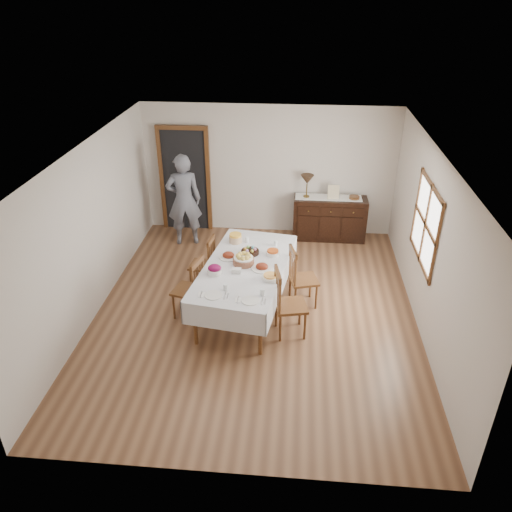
# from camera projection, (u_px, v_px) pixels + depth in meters

# --- Properties ---
(ground) EXTENTS (6.00, 6.00, 0.00)m
(ground) POSITION_uv_depth(u_px,v_px,m) (255.00, 311.00, 7.95)
(ground) COLOR brown
(room_shell) EXTENTS (5.02, 6.02, 2.65)m
(room_shell) POSITION_uv_depth(u_px,v_px,m) (248.00, 205.00, 7.53)
(room_shell) COLOR white
(room_shell) RESTS_ON ground
(dining_table) EXTENTS (1.54, 2.52, 0.81)m
(dining_table) POSITION_uv_depth(u_px,v_px,m) (245.00, 271.00, 7.65)
(dining_table) COLOR silver
(dining_table) RESTS_ON ground
(chair_left_near) EXTENTS (0.52, 0.52, 1.01)m
(chair_left_near) POSITION_uv_depth(u_px,v_px,m) (191.00, 288.00, 7.60)
(chair_left_near) COLOR #5A3419
(chair_left_near) RESTS_ON ground
(chair_left_far) EXTENTS (0.44, 0.44, 0.94)m
(chair_left_far) POSITION_uv_depth(u_px,v_px,m) (205.00, 263.00, 8.35)
(chair_left_far) COLOR #5A3419
(chair_left_far) RESTS_ON ground
(chair_right_near) EXTENTS (0.53, 0.53, 1.08)m
(chair_right_near) POSITION_uv_depth(u_px,v_px,m) (287.00, 302.00, 7.20)
(chair_right_near) COLOR #5A3419
(chair_right_near) RESTS_ON ground
(chair_right_far) EXTENTS (0.52, 0.52, 1.02)m
(chair_right_far) POSITION_uv_depth(u_px,v_px,m) (301.00, 277.00, 7.88)
(chair_right_far) COLOR #5A3419
(chair_right_far) RESTS_ON ground
(sideboard) EXTENTS (1.44, 0.53, 0.87)m
(sideboard) POSITION_uv_depth(u_px,v_px,m) (329.00, 218.00, 10.01)
(sideboard) COLOR black
(sideboard) RESTS_ON ground
(person) EXTENTS (0.68, 0.52, 1.95)m
(person) POSITION_uv_depth(u_px,v_px,m) (184.00, 197.00, 9.57)
(person) COLOR slate
(person) RESTS_ON ground
(bread_basket) EXTENTS (0.33, 0.33, 0.18)m
(bread_basket) POSITION_uv_depth(u_px,v_px,m) (243.00, 260.00, 7.61)
(bread_basket) COLOR brown
(bread_basket) RESTS_ON dining_table
(egg_basket) EXTENTS (0.29, 0.29, 0.11)m
(egg_basket) POSITION_uv_depth(u_px,v_px,m) (250.00, 251.00, 7.92)
(egg_basket) COLOR black
(egg_basket) RESTS_ON dining_table
(ham_platter_a) EXTENTS (0.31, 0.31, 0.11)m
(ham_platter_a) POSITION_uv_depth(u_px,v_px,m) (228.00, 256.00, 7.81)
(ham_platter_a) COLOR white
(ham_platter_a) RESTS_ON dining_table
(ham_platter_b) EXTENTS (0.32, 0.32, 0.11)m
(ham_platter_b) POSITION_uv_depth(u_px,v_px,m) (262.00, 267.00, 7.50)
(ham_platter_b) COLOR white
(ham_platter_b) RESTS_ON dining_table
(beet_bowl) EXTENTS (0.22, 0.22, 0.15)m
(beet_bowl) POSITION_uv_depth(u_px,v_px,m) (215.00, 270.00, 7.35)
(beet_bowl) COLOR white
(beet_bowl) RESTS_ON dining_table
(carrot_bowl) EXTENTS (0.22, 0.22, 0.09)m
(carrot_bowl) POSITION_uv_depth(u_px,v_px,m) (273.00, 253.00, 7.87)
(carrot_bowl) COLOR white
(carrot_bowl) RESTS_ON dining_table
(pineapple_bowl) EXTENTS (0.21, 0.21, 0.15)m
(pineapple_bowl) POSITION_uv_depth(u_px,v_px,m) (235.00, 238.00, 8.24)
(pineapple_bowl) COLOR tan
(pineapple_bowl) RESTS_ON dining_table
(casserole_dish) EXTENTS (0.25, 0.25, 0.08)m
(casserole_dish) POSITION_uv_depth(u_px,v_px,m) (270.00, 277.00, 7.23)
(casserole_dish) COLOR white
(casserole_dish) RESTS_ON dining_table
(butter_dish) EXTENTS (0.15, 0.11, 0.07)m
(butter_dish) POSITION_uv_depth(u_px,v_px,m) (236.00, 271.00, 7.39)
(butter_dish) COLOR white
(butter_dish) RESTS_ON dining_table
(setting_left) EXTENTS (0.44, 0.31, 0.10)m
(setting_left) POSITION_uv_depth(u_px,v_px,m) (217.00, 292.00, 6.90)
(setting_left) COLOR white
(setting_left) RESTS_ON dining_table
(setting_right) EXTENTS (0.44, 0.31, 0.10)m
(setting_right) POSITION_uv_depth(u_px,v_px,m) (254.00, 298.00, 6.79)
(setting_right) COLOR white
(setting_right) RESTS_ON dining_table
(glass_far_a) EXTENTS (0.06, 0.06, 0.10)m
(glass_far_a) POSITION_uv_depth(u_px,v_px,m) (247.00, 239.00, 8.26)
(glass_far_a) COLOR white
(glass_far_a) RESTS_ON dining_table
(glass_far_b) EXTENTS (0.06, 0.06, 0.09)m
(glass_far_b) POSITION_uv_depth(u_px,v_px,m) (276.00, 243.00, 8.14)
(glass_far_b) COLOR white
(glass_far_b) RESTS_ON dining_table
(runner) EXTENTS (1.30, 0.35, 0.01)m
(runner) POSITION_uv_depth(u_px,v_px,m) (328.00, 197.00, 9.83)
(runner) COLOR white
(runner) RESTS_ON sideboard
(table_lamp) EXTENTS (0.26, 0.26, 0.46)m
(table_lamp) POSITION_uv_depth(u_px,v_px,m) (307.00, 180.00, 9.68)
(table_lamp) COLOR brown
(table_lamp) RESTS_ON sideboard
(picture_frame) EXTENTS (0.22, 0.08, 0.28)m
(picture_frame) POSITION_uv_depth(u_px,v_px,m) (333.00, 192.00, 9.71)
(picture_frame) COLOR beige
(picture_frame) RESTS_ON sideboard
(deco_bowl) EXTENTS (0.20, 0.20, 0.06)m
(deco_bowl) POSITION_uv_depth(u_px,v_px,m) (354.00, 198.00, 9.75)
(deco_bowl) COLOR #5A3419
(deco_bowl) RESTS_ON sideboard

